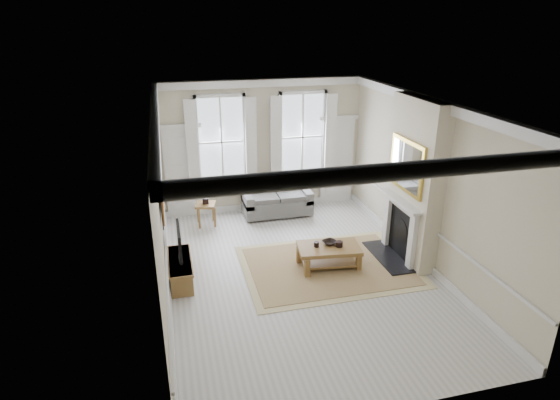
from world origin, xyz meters
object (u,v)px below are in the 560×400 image
object	(u,v)px
coffee_table	(329,250)
tv_stand	(181,270)
side_table	(206,208)
sofa	(276,201)

from	to	relation	value
coffee_table	tv_stand	size ratio (longest dim) A/B	1.06
side_table	coffee_table	distance (m)	3.51
sofa	tv_stand	world-z (taller)	sofa
coffee_table	tv_stand	world-z (taller)	coffee_table
sofa	tv_stand	xyz separation A→B (m)	(-2.59, -2.75, -0.13)
sofa	tv_stand	bearing A→B (deg)	-133.33
side_table	tv_stand	bearing A→B (deg)	-106.65
tv_stand	coffee_table	bearing A→B (deg)	-3.93
coffee_table	tv_stand	bearing A→B (deg)	-176.79
coffee_table	side_table	bearing A→B (deg)	136.42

